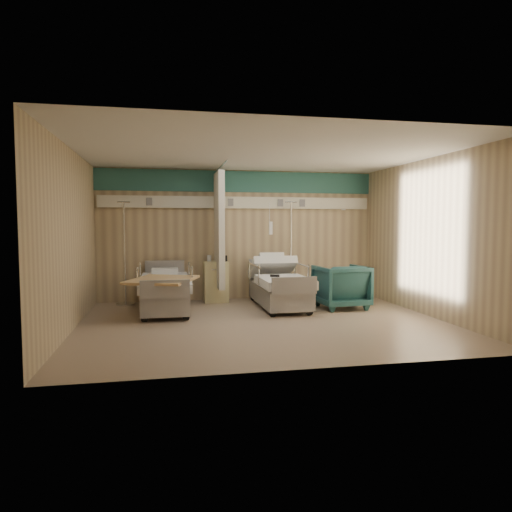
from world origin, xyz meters
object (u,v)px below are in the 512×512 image
Objects in this scene: bed_left at (165,295)px; iv_stand_right at (291,279)px; visitor_armchair at (341,286)px; iv_stand_left at (125,284)px; bedside_cabinet at (216,282)px; bed_right at (279,291)px.

iv_stand_right is at bearing 19.02° from bed_left.
iv_stand_right reaches higher than bed_left.
visitor_armchair is (3.36, -0.32, 0.11)m from bed_left.
iv_stand_right is 1.02× the size of iv_stand_left.
bed_left is 2.54× the size of bedside_cabinet.
visitor_armchair reaches higher than bed_right.
iv_stand_right is (2.70, 0.93, 0.12)m from bed_left.
iv_stand_right is (1.65, 0.03, 0.01)m from bedside_cabinet.
visitor_armchair is 4.32m from iv_stand_left.
iv_stand_left is (-3.49, -0.07, -0.01)m from iv_stand_right.
iv_stand_left reaches higher than bedside_cabinet.
iv_stand_right is (0.50, 0.93, 0.12)m from bed_right.
iv_stand_left is (-4.15, 1.18, 0.01)m from visitor_armchair.
visitor_armchair is at bearing -62.02° from iv_stand_right.
bed_left is 1.39m from bedside_cabinet.
bed_right is at bearing -118.24° from iv_stand_right.
bedside_cabinet is 0.91× the size of visitor_armchair.
visitor_armchair is at bearing -15.83° from iv_stand_left.
bed_left is 1.17m from iv_stand_left.
bed_right is 2.54× the size of bedside_cabinet.
bed_right is at bearing -38.05° from bedside_cabinet.
bed_left is at bearing -47.47° from iv_stand_left.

